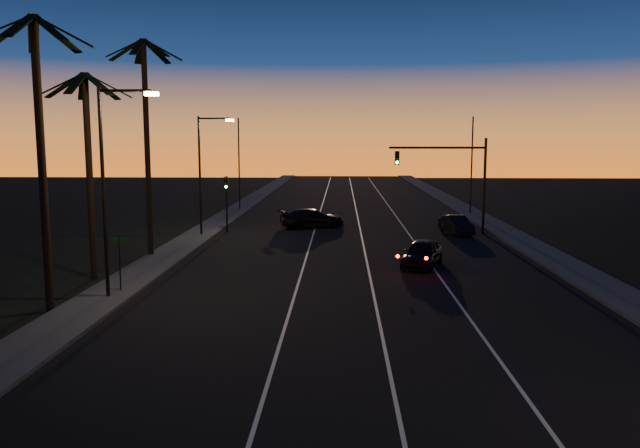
{
  "coord_description": "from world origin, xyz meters",
  "views": [
    {
      "loc": [
        -0.94,
        -5.9,
        6.8
      ],
      "look_at": [
        -1.96,
        23.42,
        2.87
      ],
      "focal_mm": 35.0,
      "sensor_mm": 36.0,
      "label": 1
    }
  ],
  "objects_px": {
    "signal_mast": "(452,169)",
    "right_car": "(456,225)",
    "cross_car": "(312,218)",
    "lead_car": "(422,253)"
  },
  "relations": [
    {
      "from": "cross_car",
      "to": "lead_car",
      "type": "bearing_deg",
      "value": -65.94
    },
    {
      "from": "lead_car",
      "to": "right_car",
      "type": "xyz_separation_m",
      "value": [
        4.02,
        12.14,
        -0.06
      ]
    },
    {
      "from": "right_car",
      "to": "cross_car",
      "type": "relative_size",
      "value": 0.76
    },
    {
      "from": "cross_car",
      "to": "right_car",
      "type": "bearing_deg",
      "value": -15.04
    },
    {
      "from": "signal_mast",
      "to": "right_car",
      "type": "height_order",
      "value": "signal_mast"
    },
    {
      "from": "lead_car",
      "to": "cross_car",
      "type": "relative_size",
      "value": 0.9
    },
    {
      "from": "lead_car",
      "to": "cross_car",
      "type": "bearing_deg",
      "value": 114.06
    },
    {
      "from": "signal_mast",
      "to": "cross_car",
      "type": "relative_size",
      "value": 1.27
    },
    {
      "from": "signal_mast",
      "to": "right_car",
      "type": "xyz_separation_m",
      "value": [
        0.33,
        -0.31,
        -4.1
      ]
    },
    {
      "from": "signal_mast",
      "to": "cross_car",
      "type": "xyz_separation_m",
      "value": [
        -10.4,
        2.58,
        -4.02
      ]
    }
  ]
}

